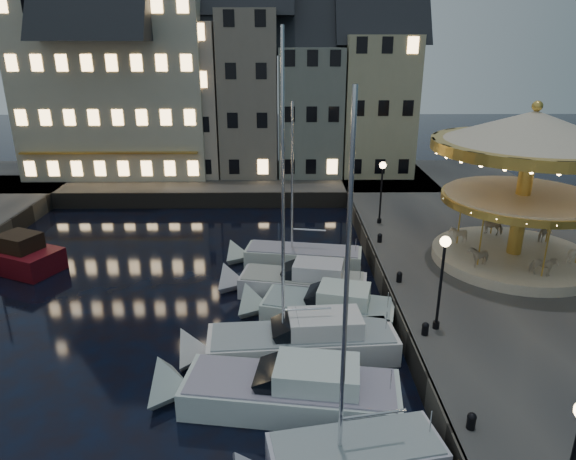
{
  "coord_description": "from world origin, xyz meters",
  "views": [
    {
      "loc": [
        0.71,
        -17.94,
        12.71
      ],
      "look_at": [
        1.0,
        8.0,
        3.2
      ],
      "focal_mm": 32.0,
      "sensor_mm": 36.0,
      "label": 1
    }
  ],
  "objects_px": {
    "bollard_d": "(380,237)",
    "motorboat_d": "(319,309)",
    "red_fishing_boat": "(7,255)",
    "motorboat_b": "(280,392)",
    "bollard_b": "(425,328)",
    "bollard_c": "(399,276)",
    "motorboat_e": "(295,284)",
    "streetlamp_c": "(382,184)",
    "bollard_a": "(471,420)",
    "streetlamp_b": "(442,270)",
    "motorboat_f": "(294,257)",
    "carousel": "(529,160)",
    "motorboat_c": "(293,343)",
    "streetlamp_a": "(574,456)"
  },
  "relations": [
    {
      "from": "bollard_d",
      "to": "motorboat_d",
      "type": "relative_size",
      "value": 0.08
    },
    {
      "from": "bollard_d",
      "to": "red_fishing_boat",
      "type": "bearing_deg",
      "value": -179.03
    },
    {
      "from": "motorboat_b",
      "to": "bollard_d",
      "type": "bearing_deg",
      "value": 65.7
    },
    {
      "from": "bollard_b",
      "to": "bollard_c",
      "type": "height_order",
      "value": "same"
    },
    {
      "from": "bollard_b",
      "to": "motorboat_e",
      "type": "xyz_separation_m",
      "value": [
        -5.23,
        6.18,
        -0.96
      ]
    },
    {
      "from": "streetlamp_c",
      "to": "bollard_a",
      "type": "distance_m",
      "value": 19.66
    },
    {
      "from": "motorboat_b",
      "to": "streetlamp_b",
      "type": "bearing_deg",
      "value": 26.56
    },
    {
      "from": "bollard_c",
      "to": "motorboat_f",
      "type": "relative_size",
      "value": 0.05
    },
    {
      "from": "bollard_b",
      "to": "motorboat_f",
      "type": "relative_size",
      "value": 0.05
    },
    {
      "from": "motorboat_e",
      "to": "bollard_d",
      "type": "bearing_deg",
      "value": 39.56
    },
    {
      "from": "bollard_c",
      "to": "streetlamp_c",
      "type": "bearing_deg",
      "value": 86.19
    },
    {
      "from": "bollard_a",
      "to": "bollard_c",
      "type": "height_order",
      "value": "same"
    },
    {
      "from": "bollard_b",
      "to": "carousel",
      "type": "xyz_separation_m",
      "value": [
        6.83,
        7.47,
        5.43
      ]
    },
    {
      "from": "bollard_b",
      "to": "motorboat_f",
      "type": "xyz_separation_m",
      "value": [
        -5.23,
        9.98,
        -1.07
      ]
    },
    {
      "from": "streetlamp_b",
      "to": "motorboat_f",
      "type": "xyz_separation_m",
      "value": [
        -5.83,
        9.48,
        -3.49
      ]
    },
    {
      "from": "bollard_a",
      "to": "carousel",
      "type": "xyz_separation_m",
      "value": [
        6.83,
        12.97,
        5.43
      ]
    },
    {
      "from": "motorboat_d",
      "to": "motorboat_f",
      "type": "relative_size",
      "value": 0.69
    },
    {
      "from": "streetlamp_b",
      "to": "motorboat_b",
      "type": "height_order",
      "value": "streetlamp_b"
    },
    {
      "from": "streetlamp_c",
      "to": "motorboat_d",
      "type": "height_order",
      "value": "streetlamp_c"
    },
    {
      "from": "streetlamp_c",
      "to": "red_fishing_boat",
      "type": "relative_size",
      "value": 0.53
    },
    {
      "from": "bollard_c",
      "to": "bollard_d",
      "type": "relative_size",
      "value": 1.0
    },
    {
      "from": "motorboat_e",
      "to": "carousel",
      "type": "relative_size",
      "value": 0.78
    },
    {
      "from": "carousel",
      "to": "bollard_b",
      "type": "bearing_deg",
      "value": -132.41
    },
    {
      "from": "streetlamp_b",
      "to": "motorboat_c",
      "type": "xyz_separation_m",
      "value": [
        -6.07,
        -0.09,
        -3.34
      ]
    },
    {
      "from": "streetlamp_a",
      "to": "streetlamp_b",
      "type": "distance_m",
      "value": 10.0
    },
    {
      "from": "streetlamp_a",
      "to": "motorboat_c",
      "type": "height_order",
      "value": "motorboat_c"
    },
    {
      "from": "streetlamp_c",
      "to": "bollard_c",
      "type": "height_order",
      "value": "streetlamp_c"
    },
    {
      "from": "bollard_b",
      "to": "carousel",
      "type": "relative_size",
      "value": 0.06
    },
    {
      "from": "streetlamp_c",
      "to": "bollard_b",
      "type": "height_order",
      "value": "streetlamp_c"
    },
    {
      "from": "streetlamp_a",
      "to": "red_fishing_boat",
      "type": "relative_size",
      "value": 0.53
    },
    {
      "from": "streetlamp_a",
      "to": "streetlamp_b",
      "type": "bearing_deg",
      "value": 90.0
    },
    {
      "from": "motorboat_c",
      "to": "carousel",
      "type": "height_order",
      "value": "motorboat_c"
    },
    {
      "from": "streetlamp_a",
      "to": "streetlamp_c",
      "type": "relative_size",
      "value": 1.0
    },
    {
      "from": "streetlamp_a",
      "to": "bollard_d",
      "type": "relative_size",
      "value": 7.32
    },
    {
      "from": "streetlamp_c",
      "to": "red_fishing_boat",
      "type": "distance_m",
      "value": 23.64
    },
    {
      "from": "motorboat_e",
      "to": "streetlamp_a",
      "type": "bearing_deg",
      "value": -69.62
    },
    {
      "from": "streetlamp_b",
      "to": "bollard_d",
      "type": "relative_size",
      "value": 7.32
    },
    {
      "from": "bollard_c",
      "to": "motorboat_c",
      "type": "xyz_separation_m",
      "value": [
        -5.47,
        -4.59,
        -0.92
      ]
    },
    {
      "from": "bollard_c",
      "to": "motorboat_d",
      "type": "height_order",
      "value": "motorboat_d"
    },
    {
      "from": "streetlamp_a",
      "to": "streetlamp_c",
      "type": "height_order",
      "value": "same"
    },
    {
      "from": "motorboat_d",
      "to": "carousel",
      "type": "distance_m",
      "value": 13.34
    },
    {
      "from": "streetlamp_b",
      "to": "carousel",
      "type": "relative_size",
      "value": 0.42
    },
    {
      "from": "bollard_c",
      "to": "bollard_d",
      "type": "height_order",
      "value": "same"
    },
    {
      "from": "motorboat_c",
      "to": "motorboat_d",
      "type": "bearing_deg",
      "value": 65.82
    },
    {
      "from": "bollard_a",
      "to": "motorboat_d",
      "type": "relative_size",
      "value": 0.08
    },
    {
      "from": "motorboat_b",
      "to": "motorboat_c",
      "type": "height_order",
      "value": "motorboat_c"
    },
    {
      "from": "bollard_b",
      "to": "motorboat_e",
      "type": "relative_size",
      "value": 0.07
    },
    {
      "from": "streetlamp_b",
      "to": "bollard_c",
      "type": "xyz_separation_m",
      "value": [
        -0.6,
        4.5,
        -2.41
      ]
    },
    {
      "from": "motorboat_c",
      "to": "carousel",
      "type": "bearing_deg",
      "value": 29.85
    },
    {
      "from": "motorboat_f",
      "to": "streetlamp_a",
      "type": "bearing_deg",
      "value": -73.35
    }
  ]
}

